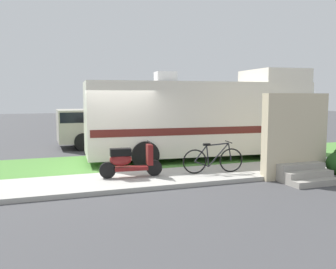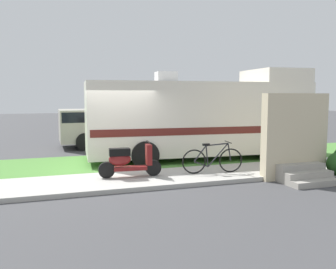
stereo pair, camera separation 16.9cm
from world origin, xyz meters
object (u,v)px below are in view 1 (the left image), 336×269
object	(u,v)px
pickup_truck_near	(103,127)
bottle_green	(269,161)
motorhome_rv	(200,117)
scooter	(129,161)
bicycle	(213,160)

from	to	relation	value
pickup_truck_near	bottle_green	bearing A→B (deg)	-57.11
motorhome_rv	scooter	world-z (taller)	motorhome_rv
bicycle	scooter	bearing A→B (deg)	173.46
bottle_green	motorhome_rv	bearing A→B (deg)	125.26
bicycle	pickup_truck_near	bearing A→B (deg)	105.07
motorhome_rv	bottle_green	bearing A→B (deg)	-54.74
bicycle	bottle_green	distance (m)	2.46
scooter	motorhome_rv	bearing A→B (deg)	37.38
scooter	pickup_truck_near	world-z (taller)	pickup_truck_near
motorhome_rv	bottle_green	size ratio (longest dim) A/B	36.02
pickup_truck_near	motorhome_rv	bearing A→B (deg)	-58.27
bicycle	bottle_green	bearing A→B (deg)	14.99
motorhome_rv	scooter	distance (m)	4.22
bottle_green	scooter	bearing A→B (deg)	-175.75
bicycle	motorhome_rv	bearing A→B (deg)	72.99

